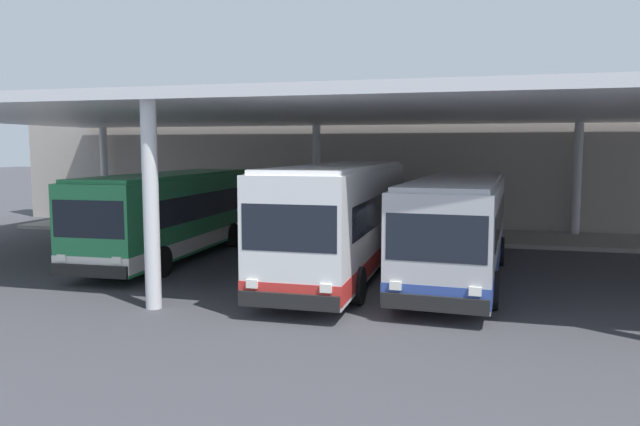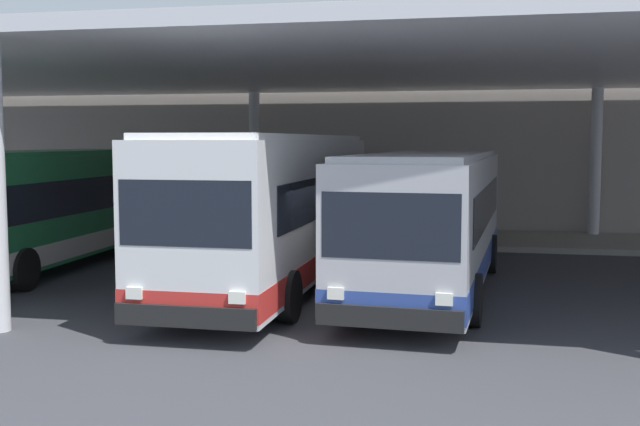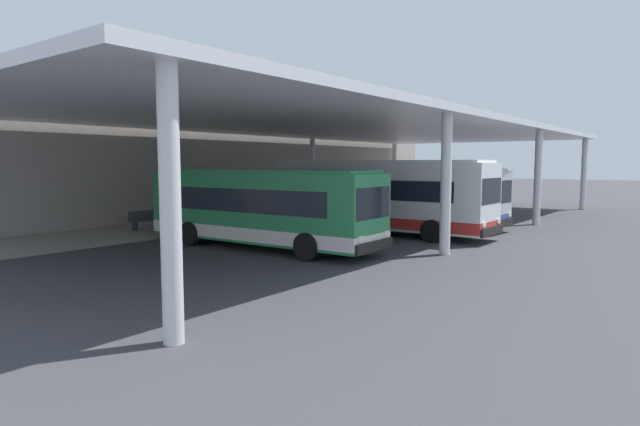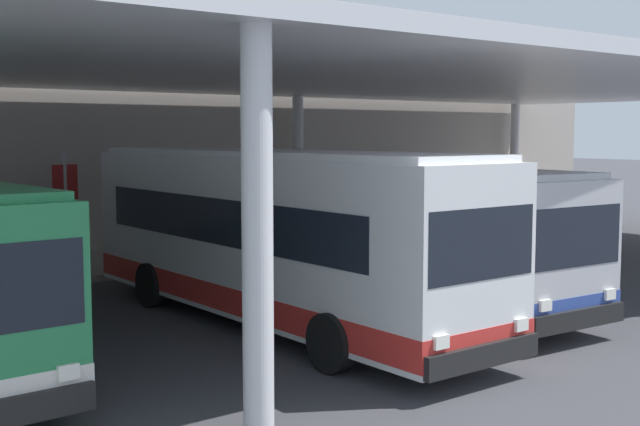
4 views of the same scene
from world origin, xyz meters
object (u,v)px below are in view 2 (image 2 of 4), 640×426
object	(u,v)px
bench_waiting	(162,216)
banner_sign	(305,183)
bus_nearest_bay	(47,207)
bus_second_bay	(275,209)
bus_middle_bay	(430,219)

from	to	relation	value
bench_waiting	banner_sign	xyz separation A→B (m)	(5.65, -0.88, 1.32)
bus_nearest_bay	banner_sign	world-z (taller)	banner_sign
bus_second_bay	bench_waiting	size ratio (longest dim) A/B	6.29
bus_nearest_bay	bus_middle_bay	size ratio (longest dim) A/B	0.99
bus_nearest_bay	banner_sign	distance (m)	8.86
bus_middle_bay	bus_second_bay	bearing A→B (deg)	-176.64
bench_waiting	banner_sign	size ratio (longest dim) A/B	0.56
bus_middle_bay	bench_waiting	bearing A→B (deg)	139.51
bus_second_bay	bench_waiting	distance (m)	11.47
bus_second_bay	bench_waiting	world-z (taller)	bus_second_bay
bus_middle_bay	banner_sign	world-z (taller)	banner_sign
bus_second_bay	bench_waiting	xyz separation A→B (m)	(-6.84, 9.13, -1.18)
bus_middle_bay	bench_waiting	size ratio (longest dim) A/B	5.92
bus_second_bay	bus_nearest_bay	bearing A→B (deg)	168.38
bus_middle_bay	bench_waiting	world-z (taller)	bus_middle_bay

